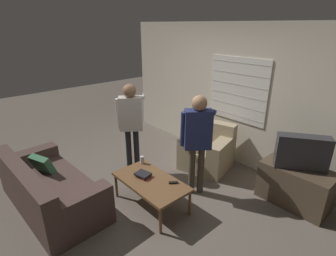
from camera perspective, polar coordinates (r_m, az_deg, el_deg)
The scene contains 12 objects.
ground_plane at distance 4.29m, azimuth -5.57°, elevation -14.15°, with size 16.00×16.00×0.00m, color #665B51.
wall_back at distance 5.08m, azimuth 12.72°, elevation 7.24°, with size 5.20×0.08×2.55m.
couch_blue at distance 4.23m, azimuth -24.61°, elevation -12.10°, with size 1.94×0.97×0.76m.
armchair_beige at distance 4.93m, azimuth 8.65°, elevation -4.76°, with size 0.98×0.98×0.81m.
coffee_table at distance 3.84m, azimuth -3.76°, elevation -11.78°, with size 1.13×0.61×0.42m.
tv_stand at distance 4.36m, azimuth 25.94°, elevation -11.14°, with size 0.97×0.52×0.59m.
tv at distance 4.12m, azimuth 27.16°, elevation -4.71°, with size 0.69×0.55×0.49m.
person_left_standing at distance 4.56m, azimuth -8.06°, elevation 2.37°, with size 0.53×0.76×1.59m.
person_right_standing at distance 3.87m, azimuth 6.51°, elevation -1.29°, with size 0.47×0.73×1.59m.
book_stack at distance 3.90m, azimuth -5.39°, elevation -10.07°, with size 0.24×0.21×0.06m.
soda_can at distance 4.22m, azimuth -5.65°, elevation -6.93°, with size 0.07×0.07×0.13m.
spare_remote at distance 3.75m, azimuth 1.17°, elevation -11.78°, with size 0.11×0.13×0.02m.
Camera 1 is at (2.84, -2.01, 2.50)m, focal length 28.00 mm.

